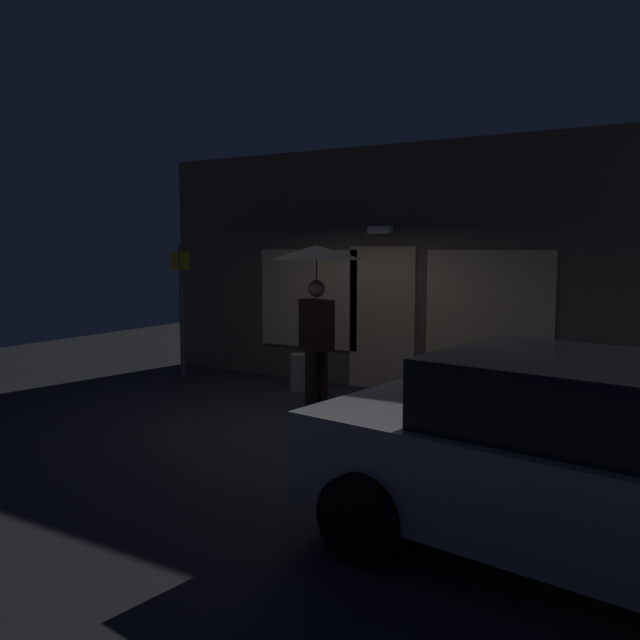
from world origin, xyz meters
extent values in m
plane|color=#2D2D33|center=(0.00, 0.00, 0.00)|extent=(18.00, 18.00, 0.00)
cube|color=brown|center=(0.00, 2.35, 1.86)|extent=(8.25, 0.30, 3.72)
cube|color=#F9D199|center=(0.00, 2.18, 1.10)|extent=(1.10, 0.04, 2.20)
cube|color=#F9D199|center=(-1.34, 2.18, 1.35)|extent=(1.83, 0.04, 1.60)
cube|color=#F9D199|center=(1.66, 2.18, 1.35)|extent=(1.83, 0.04, 1.60)
cube|color=white|center=(0.00, 2.10, 2.45)|extent=(0.36, 0.16, 0.12)
cylinder|color=black|center=(-0.14, 0.34, 0.42)|extent=(0.15, 0.15, 0.83)
cylinder|color=black|center=(-0.08, 0.53, 0.42)|extent=(0.15, 0.15, 0.83)
cube|color=black|center=(-0.11, 0.44, 1.17)|extent=(0.51, 0.37, 0.67)
cube|color=silver|center=(-0.07, 0.31, 1.17)|extent=(0.14, 0.06, 0.54)
cube|color=#B28C19|center=(-0.07, 0.31, 1.15)|extent=(0.06, 0.04, 0.43)
sphere|color=#A0735A|center=(-0.11, 0.44, 1.65)|extent=(0.23, 0.23, 0.23)
cylinder|color=slate|center=(-0.11, 0.44, 1.71)|extent=(0.02, 0.02, 1.02)
cone|color=black|center=(-0.11, 0.44, 2.12)|extent=(1.24, 1.24, 0.19)
cube|color=#A5A8AD|center=(3.97, -2.39, 0.62)|extent=(4.49, 2.30, 0.70)
cube|color=black|center=(3.97, -2.39, 1.21)|extent=(2.59, 1.84, 0.49)
cylinder|color=black|center=(2.64, -1.34, 0.32)|extent=(0.66, 0.30, 0.64)
cylinder|color=black|center=(2.40, -3.06, 0.32)|extent=(0.66, 0.30, 0.64)
cylinder|color=#595B60|center=(-3.32, 1.33, 1.11)|extent=(0.07, 0.07, 2.21)
cube|color=gold|center=(-3.32, 1.31, 1.96)|extent=(0.40, 0.02, 0.30)
cylinder|color=#B2A899|center=(-1.01, 1.38, 0.29)|extent=(0.25, 0.25, 0.57)
camera|label=1|loc=(4.47, -7.03, 2.20)|focal=37.49mm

